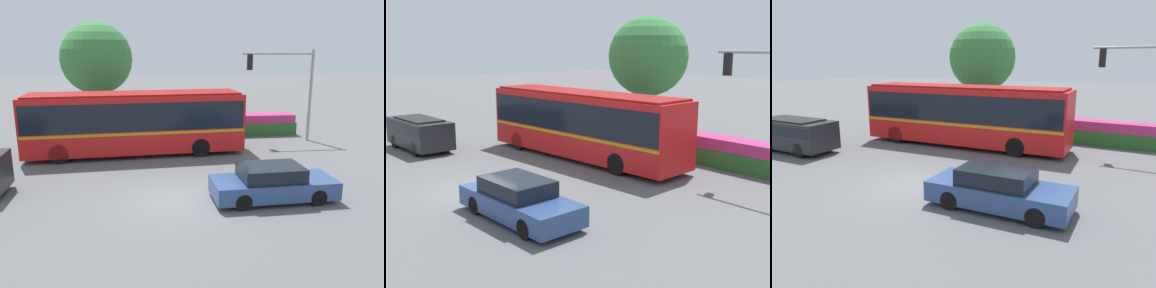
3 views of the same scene
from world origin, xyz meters
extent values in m
plane|color=#5B5B5E|center=(0.00, 0.00, 0.00)|extent=(140.00, 140.00, 0.00)
cube|color=red|center=(-1.66, 6.94, 1.76)|extent=(11.71, 3.30, 3.03)
cube|color=black|center=(-1.66, 6.94, 2.25)|extent=(11.48, 3.32, 1.45)
cube|color=#C68C14|center=(-1.66, 6.94, 1.40)|extent=(11.60, 3.32, 0.14)
cube|color=black|center=(-7.46, 6.56, 2.13)|extent=(0.20, 2.17, 1.70)
cube|color=maroon|center=(-1.66, 6.94, 3.33)|extent=(11.24, 3.06, 0.10)
cylinder|color=black|center=(-5.52, 5.56, 0.50)|extent=(1.02, 0.36, 1.00)
cylinder|color=black|center=(-5.66, 7.81, 0.50)|extent=(1.02, 0.36, 1.00)
cylinder|color=black|center=(1.76, 6.03, 0.50)|extent=(1.02, 0.36, 1.00)
cylinder|color=black|center=(1.61, 8.28, 0.50)|extent=(1.02, 0.36, 1.00)
cube|color=navy|center=(3.67, -0.29, 0.51)|extent=(4.75, 2.04, 0.67)
cube|color=black|center=(3.56, -0.30, 1.11)|extent=(2.40, 1.73, 0.52)
cylinder|color=black|center=(5.09, 0.58, 0.32)|extent=(0.64, 0.24, 0.63)
cylinder|color=black|center=(5.16, -1.05, 0.32)|extent=(0.64, 0.24, 0.63)
cylinder|color=black|center=(2.24, 0.47, 0.32)|extent=(0.64, 0.24, 0.63)
cylinder|color=black|center=(2.30, -1.17, 0.32)|extent=(0.64, 0.24, 0.63)
cube|color=#232328|center=(-8.95, 1.37, 0.95)|extent=(4.69, 2.08, 1.44)
cube|color=black|center=(-8.95, 1.37, 1.27)|extent=(4.51, 2.11, 0.49)
cube|color=black|center=(-8.95, 1.37, 1.71)|extent=(3.29, 1.65, 0.08)
cylinder|color=black|center=(-7.59, 2.25, 0.38)|extent=(0.76, 0.28, 0.76)
cylinder|color=black|center=(-7.54, 0.58, 0.38)|extent=(0.76, 0.28, 0.76)
cylinder|color=black|center=(-10.37, 2.16, 0.38)|extent=(0.76, 0.28, 0.76)
cylinder|color=gray|center=(6.83, 8.92, 5.36)|extent=(4.35, 0.12, 0.12)
cube|color=black|center=(5.11, 8.92, 4.86)|extent=(0.30, 0.22, 0.90)
cylinder|color=red|center=(5.11, 9.04, 5.16)|extent=(0.18, 0.02, 0.18)
cylinder|color=yellow|center=(5.11, 9.04, 4.86)|extent=(0.18, 0.02, 0.18)
cylinder|color=green|center=(5.11, 9.04, 4.56)|extent=(0.18, 0.02, 0.18)
cube|color=#286028|center=(4.49, 10.98, 0.41)|extent=(8.71, 1.28, 0.83)
cube|color=#B22D6B|center=(4.49, 10.98, 1.10)|extent=(8.53, 1.21, 0.55)
cylinder|color=brown|center=(-4.50, 14.76, 1.57)|extent=(0.39, 0.39, 3.14)
sphere|color=#387F3D|center=(-4.50, 14.76, 4.96)|extent=(5.06, 5.06, 5.06)
camera|label=1|loc=(-1.03, -13.60, 5.67)|focal=35.71mm
camera|label=2|loc=(16.32, -8.27, 5.58)|focal=44.53mm
camera|label=3|loc=(8.05, -10.44, 4.76)|focal=33.44mm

